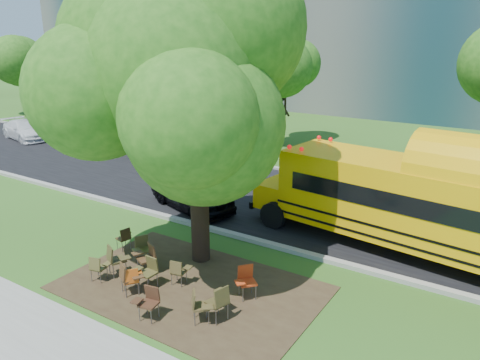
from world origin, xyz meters
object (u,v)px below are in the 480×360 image
Objects in this scene: chair_6 at (219,300)px; chair_10 at (142,247)px; chair_3 at (148,269)px; chair_9 at (147,255)px; chair_8 at (125,236)px; black_car at (192,191)px; chair_12 at (246,279)px; bg_car_white at (25,130)px; school_bus at (445,210)px; chair_0 at (98,266)px; pedestrian_b at (108,117)px; chair_1 at (115,258)px; chair_7 at (199,304)px; chair_4 at (128,276)px; pedestrian_a at (103,122)px; bg_car_silver at (79,132)px; chair_5 at (149,300)px; chair_2 at (132,278)px; main_tree at (197,91)px; chair_11 at (179,270)px; bg_car_red at (181,143)px.

chair_6 reaches higher than chair_10.
chair_9 is at bearing -42.29° from chair_3.
black_car is (-0.53, 4.17, 0.24)m from chair_8.
bg_car_white is at bearing -70.22° from chair_12.
school_bus is at bearing -49.82° from chair_8.
pedestrian_b is (-16.10, 15.10, 0.50)m from chair_0.
bg_car_white is at bearing 178.26° from chair_1.
chair_7 is (-0.36, -0.34, -0.06)m from chair_6.
chair_6 is 1.09× the size of chair_10.
chair_10 is at bearing 150.22° from chair_4.
pedestrian_a is at bearing 164.68° from chair_1.
chair_9 is (-7.00, -5.43, -1.10)m from school_bus.
black_car is 14.56m from bg_car_silver.
chair_5 is 22.88m from pedestrian_a.
chair_2 is 2.84m from chair_8.
bg_car_white is 5.55m from pedestrian_b.
chair_4 is 0.49× the size of pedestrian_a.
chair_6 is 1.25m from chair_12.
chair_4 is at bearing -98.23° from main_tree.
pedestrian_b reaches higher than chair_3.
chair_0 is 4.22m from chair_12.
chair_7 is 0.90× the size of chair_9.
chair_9 is at bearing -56.03° from chair_5.
bg_car_red is (-9.28, 11.36, 0.26)m from chair_11.
chair_2 is at bearing -127.92° from school_bus.
bg_car_red reaches higher than bg_car_silver.
chair_0 is 0.18× the size of bg_car_white.
bg_car_silver is (-15.12, 10.04, 0.13)m from chair_10.
chair_0 is 0.97× the size of chair_2.
pedestrian_a is at bearing 132.27° from chair_11.
pedestrian_a reaches higher than chair_4.
chair_0 is at bearing -27.94° from chair_12.
chair_4 is 1.37m from chair_11.
chair_7 is at bearing -177.66° from chair_9.
chair_2 is (-0.31, -2.63, -4.69)m from main_tree.
main_tree is at bearing 94.16° from chair_11.
chair_7 is at bearing 30.44° from pedestrian_b.
chair_5 is (2.45, -0.57, 0.04)m from chair_0.
chair_2 is 2.67m from chair_6.
chair_0 is at bearing 23.42° from chair_3.
chair_11 is at bearing -101.42° from bg_car_white.
bg_car_white is at bearing -156.52° from chair_7.
school_bus is 15.48× the size of chair_11.
chair_2 is 0.15× the size of bg_car_red.
chair_0 is at bearing -151.08° from bg_car_silver.
bg_car_white is (-20.12, 7.47, -4.57)m from main_tree.
chair_9 is (-2.75, 1.14, 0.06)m from chair_7.
school_bus is at bearing -16.99° from chair_6.
chair_7 is 16.51m from bg_car_red.
chair_2 is 3.05m from chair_12.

